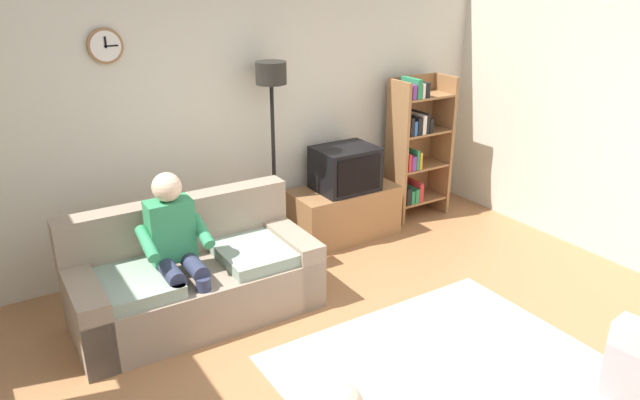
# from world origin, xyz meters

# --- Properties ---
(ground_plane) EXTENTS (12.00, 12.00, 0.00)m
(ground_plane) POSITION_xyz_m (0.00, 0.00, 0.00)
(ground_plane) COLOR #9E6B42
(back_wall_assembly) EXTENTS (6.20, 0.17, 2.70)m
(back_wall_assembly) POSITION_xyz_m (-0.00, 2.66, 1.35)
(back_wall_assembly) COLOR beige
(back_wall_assembly) RESTS_ON ground_plane
(couch) EXTENTS (1.91, 0.90, 0.90)m
(couch) POSITION_xyz_m (-0.91, 1.65, 0.31)
(couch) COLOR gray
(couch) RESTS_ON ground_plane
(tv_stand) EXTENTS (1.10, 0.56, 0.53)m
(tv_stand) POSITION_xyz_m (0.93, 2.25, 0.27)
(tv_stand) COLOR olive
(tv_stand) RESTS_ON ground_plane
(tv) EXTENTS (0.60, 0.49, 0.44)m
(tv) POSITION_xyz_m (0.93, 2.23, 0.75)
(tv) COLOR black
(tv) RESTS_ON tv_stand
(bookshelf) EXTENTS (0.68, 0.36, 1.57)m
(bookshelf) POSITION_xyz_m (1.91, 2.32, 0.81)
(bookshelf) COLOR olive
(bookshelf) RESTS_ON ground_plane
(floor_lamp) EXTENTS (0.28, 0.28, 1.85)m
(floor_lamp) POSITION_xyz_m (0.19, 2.35, 1.45)
(floor_lamp) COLOR black
(floor_lamp) RESTS_ON ground_plane
(area_rug) EXTENTS (2.20, 1.70, 0.01)m
(area_rug) POSITION_xyz_m (0.28, 0.03, 0.01)
(area_rug) COLOR #AD9E8E
(area_rug) RESTS_ON ground_plane
(person_on_couch) EXTENTS (0.51, 0.54, 1.24)m
(person_on_couch) POSITION_xyz_m (-1.07, 1.54, 0.70)
(person_on_couch) COLOR #338C59
(person_on_couch) RESTS_ON ground_plane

